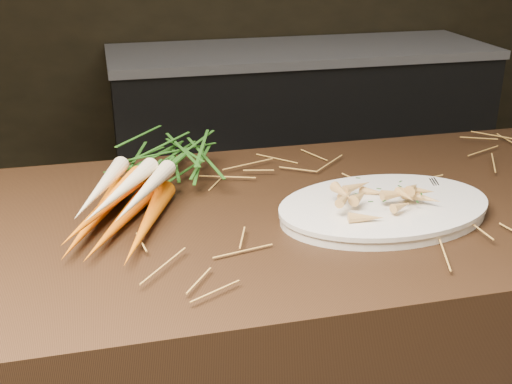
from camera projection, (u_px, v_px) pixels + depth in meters
main_counter at (419, 377)px, 1.44m from camera, size 2.40×0.70×0.90m
back_counter at (300, 132)px, 3.20m from camera, size 1.82×0.62×0.84m
straw_bedding at (442, 190)px, 1.26m from camera, size 1.40×0.60×0.02m
root_veg_bunch at (150, 172)px, 1.24m from camera, size 0.35×0.55×0.10m
serving_platter at (384, 210)px, 1.17m from camera, size 0.41×0.30×0.02m
roasted_veg_heap at (385, 194)px, 1.16m from camera, size 0.20×0.16×0.04m
serving_fork at (456, 198)px, 1.19m from camera, size 0.05×0.15×0.00m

